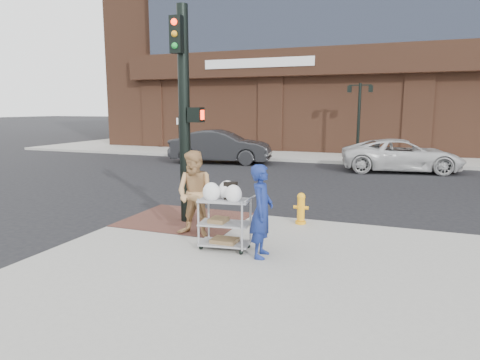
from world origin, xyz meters
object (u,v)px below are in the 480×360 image
at_px(lamp_post, 359,112).
at_px(minivan_white, 402,155).
at_px(woman_blue, 262,211).
at_px(fire_hydrant, 301,208).
at_px(utility_cart, 225,219).
at_px(pedestrian_tan, 196,194).
at_px(traffic_signal_pole, 185,109).
at_px(sedan_dark, 221,147).

height_order(lamp_post, minivan_white, lamp_post).
height_order(woman_blue, fire_hydrant, woman_blue).
distance_m(lamp_post, utility_cart, 16.91).
relative_size(lamp_post, minivan_white, 0.76).
bearing_deg(utility_cart, woman_blue, -10.73).
bearing_deg(minivan_white, woman_blue, 159.59).
bearing_deg(pedestrian_tan, minivan_white, 73.49).
relative_size(traffic_signal_pole, fire_hydrant, 6.68).
bearing_deg(woman_blue, lamp_post, -5.10).
bearing_deg(traffic_signal_pole, lamp_post, 80.76).
distance_m(minivan_white, fire_hydrant, 11.10).
bearing_deg(utility_cart, traffic_signal_pole, 136.66).
relative_size(lamp_post, traffic_signal_pole, 0.80).
bearing_deg(minivan_white, pedestrian_tan, 151.75).
height_order(minivan_white, utility_cart, utility_cart).
bearing_deg(sedan_dark, pedestrian_tan, -168.83).
bearing_deg(pedestrian_tan, lamp_post, 85.08).
relative_size(woman_blue, pedestrian_tan, 0.94).
xyz_separation_m(woman_blue, sedan_dark, (-6.52, 13.20, -0.15)).
bearing_deg(lamp_post, fire_hydrant, -89.43).
height_order(traffic_signal_pole, sedan_dark, traffic_signal_pole).
height_order(minivan_white, fire_hydrant, minivan_white).
height_order(woman_blue, utility_cart, woman_blue).
height_order(pedestrian_tan, minivan_white, pedestrian_tan).
height_order(pedestrian_tan, fire_hydrant, pedestrian_tan).
xyz_separation_m(lamp_post, minivan_white, (2.29, -3.58, -1.89)).
bearing_deg(minivan_white, fire_hydrant, 158.30).
height_order(pedestrian_tan, sedan_dark, pedestrian_tan).
bearing_deg(traffic_signal_pole, utility_cart, -43.34).
bearing_deg(woman_blue, traffic_signal_pole, 50.10).
relative_size(woman_blue, sedan_dark, 0.33).
xyz_separation_m(minivan_white, fire_hydrant, (-2.15, -10.89, -0.20)).
xyz_separation_m(sedan_dark, minivan_white, (8.84, 0.15, -0.13)).
height_order(sedan_dark, utility_cart, sedan_dark).
height_order(lamp_post, sedan_dark, lamp_post).
relative_size(traffic_signal_pole, pedestrian_tan, 2.73).
bearing_deg(pedestrian_tan, fire_hydrant, 43.82).
relative_size(woman_blue, fire_hydrant, 2.29).
distance_m(traffic_signal_pole, pedestrian_tan, 2.14).
distance_m(lamp_post, sedan_dark, 7.74).
distance_m(woman_blue, fire_hydrant, 2.52).
xyz_separation_m(pedestrian_tan, fire_hydrant, (1.88, 1.73, -0.53)).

